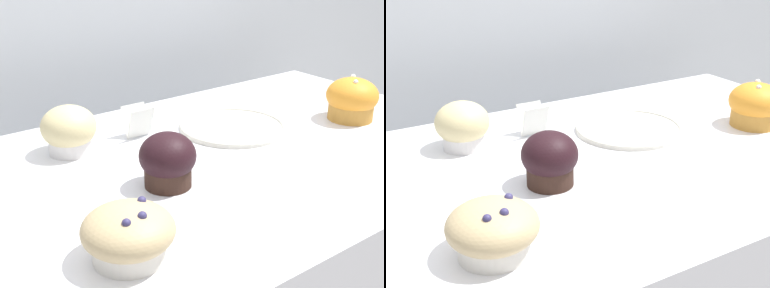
# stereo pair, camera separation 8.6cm
# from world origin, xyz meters

# --- Properties ---
(wall_back) EXTENTS (3.20, 0.10, 1.80)m
(wall_back) POSITION_xyz_m (0.00, 0.60, 0.90)
(wall_back) COLOR silver
(wall_back) RESTS_ON ground
(muffin_front_center) EXTENTS (0.11, 0.11, 0.07)m
(muffin_front_center) POSITION_xyz_m (-0.32, -0.17, 0.98)
(muffin_front_center) COLOR silver
(muffin_front_center) RESTS_ON display_counter
(muffin_back_left) EXTENTS (0.11, 0.11, 0.09)m
(muffin_back_left) POSITION_xyz_m (0.30, -0.02, 0.99)
(muffin_back_left) COLOR #C38434
(muffin_back_left) RESTS_ON display_counter
(muffin_back_right) EXTENTS (0.09, 0.09, 0.09)m
(muffin_back_right) POSITION_xyz_m (-0.17, -0.04, 0.99)
(muffin_back_right) COLOR #331F18
(muffin_back_right) RESTS_ON display_counter
(muffin_front_left) EXTENTS (0.10, 0.10, 0.09)m
(muffin_front_left) POSITION_xyz_m (-0.24, 0.17, 0.99)
(muffin_front_left) COLOR silver
(muffin_front_left) RESTS_ON display_counter
(serving_plate) EXTENTS (0.21, 0.21, 0.01)m
(serving_plate) POSITION_xyz_m (0.07, 0.08, 0.95)
(serving_plate) COLOR beige
(serving_plate) RESTS_ON display_counter
(price_card) EXTENTS (0.05, 0.04, 0.06)m
(price_card) POSITION_xyz_m (-0.10, 0.16, 0.98)
(price_card) COLOR white
(price_card) RESTS_ON display_counter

